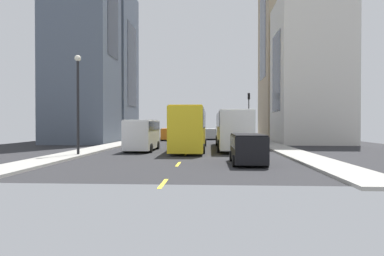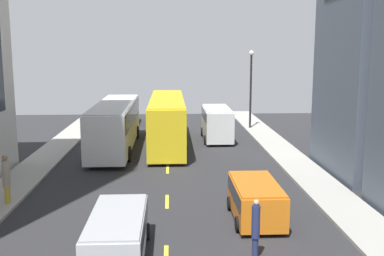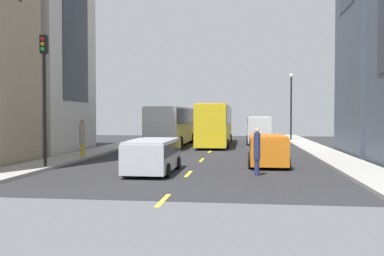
{
  "view_description": "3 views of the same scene",
  "coord_description": "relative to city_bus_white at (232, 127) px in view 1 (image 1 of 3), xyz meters",
  "views": [
    {
      "loc": [
        -1.77,
        33.46,
        2.28
      ],
      "look_at": [
        -0.11,
        2.78,
        1.87
      ],
      "focal_mm": 31.11,
      "sensor_mm": 36.0,
      "label": 1
    },
    {
      "loc": [
        0.18,
        -30.05,
        7.12
      ],
      "look_at": [
        1.71,
        1.9,
        1.67
      ],
      "focal_mm": 43.29,
      "sensor_mm": 36.0,
      "label": 2
    },
    {
      "loc": [
        2.5,
        -33.79,
        2.66
      ],
      "look_at": [
        -1.83,
        0.99,
        1.62
      ],
      "focal_mm": 39.16,
      "sensor_mm": 36.0,
      "label": 3
    }
  ],
  "objects": [
    {
      "name": "city_bus_white",
      "position": [
        0.0,
        0.0,
        0.0
      ],
      "size": [
        2.8,
        12.72,
        3.35
      ],
      "color": "silver",
      "rests_on": "ground"
    },
    {
      "name": "pedestrian_waiting_curb",
      "position": [
        6.84,
        -18.14,
        -0.89
      ],
      "size": [
        0.29,
        0.29,
        2.1
      ],
      "rotation": [
        0.0,
        0.0,
        2.53
      ],
      "color": "navy",
      "rests_on": "ground"
    },
    {
      "name": "building_west_0",
      "position": [
        -9.14,
        -18.12,
        17.44
      ],
      "size": [
        7.14,
        9.53,
        38.89
      ],
      "color": "tan",
      "rests_on": "ground"
    },
    {
      "name": "delivery_van_white",
      "position": [
        7.64,
        2.94,
        -0.5
      ],
      "size": [
        2.25,
        5.65,
        2.58
      ],
      "color": "white",
      "rests_on": "ground"
    },
    {
      "name": "ground_plane",
      "position": [
        3.77,
        -3.01,
        -2.01
      ],
      "size": [
        42.34,
        42.34,
        0.0
      ],
      "primitive_type": "plane",
      "color": "#28282B"
    },
    {
      "name": "lane_stripe_4",
      "position": [
        3.77,
        -0.01,
        -2.0
      ],
      "size": [
        0.16,
        2.0,
        0.01
      ],
      "primitive_type": "cube",
      "color": "yellow",
      "rests_on": "ground"
    },
    {
      "name": "lane_stripe_7",
      "position": [
        3.77,
        17.99,
        -2.0
      ],
      "size": [
        0.16,
        2.0,
        0.01
      ],
      "primitive_type": "cube",
      "color": "yellow",
      "rests_on": "ground"
    },
    {
      "name": "streetcar_yellow",
      "position": [
        3.71,
        1.17,
        0.11
      ],
      "size": [
        2.7,
        13.45,
        3.59
      ],
      "color": "yellow",
      "rests_on": "ground"
    },
    {
      "name": "car_silver_1",
      "position": [
        2.09,
        -17.82,
        -1.1
      ],
      "size": [
        2.07,
        4.64,
        1.54
      ],
      "color": "#B7BABF",
      "rests_on": "ground"
    },
    {
      "name": "lane_stripe_3",
      "position": [
        3.77,
        -6.01,
        -2.0
      ],
      "size": [
        0.16,
        2.0,
        0.01
      ],
      "primitive_type": "cube",
      "color": "yellow",
      "rests_on": "ground"
    },
    {
      "name": "building_east_0",
      "position": [
        17.56,
        -16.55,
        8.57
      ],
      "size": [
        8.93,
        9.03,
        21.17
      ],
      "color": "#4C5666",
      "rests_on": "ground"
    },
    {
      "name": "traffic_light_near_corner",
      "position": [
        -3.52,
        -17.19,
        2.59
      ],
      "size": [
        0.32,
        0.44,
        6.46
      ],
      "color": "black",
      "rests_on": "ground"
    },
    {
      "name": "lane_stripe_1",
      "position": [
        3.77,
        -18.01,
        -2.0
      ],
      "size": [
        0.16,
        2.0,
        0.01
      ],
      "primitive_type": "cube",
      "color": "yellow",
      "rests_on": "ground"
    },
    {
      "name": "sidewalk_east",
      "position": [
        11.79,
        -3.01,
        -1.93
      ],
      "size": [
        2.29,
        44.0,
        0.15
      ],
      "primitive_type": "cube",
      "color": "#9E9B93",
      "rests_on": "ground"
    },
    {
      "name": "streetlamp_near",
      "position": [
        11.15,
        7.84,
        2.37
      ],
      "size": [
        0.44,
        0.44,
        6.88
      ],
      "color": "black",
      "rests_on": "ground"
    },
    {
      "name": "car_orange_2",
      "position": [
        7.51,
        -14.55,
        -1.05
      ],
      "size": [
        2.04,
        4.05,
        1.62
      ],
      "color": "orange",
      "rests_on": "ground"
    },
    {
      "name": "lane_stripe_2",
      "position": [
        3.77,
        -12.01,
        -2.0
      ],
      "size": [
        0.16,
        2.0,
        0.01
      ],
      "primitive_type": "cube",
      "color": "yellow",
      "rests_on": "ground"
    },
    {
      "name": "building_west_1",
      "position": [
        -9.47,
        -8.24,
        6.13
      ],
      "size": [
        7.8,
        8.03,
        16.28
      ],
      "color": "beige",
      "rests_on": "ground"
    },
    {
      "name": "sidewalk_west",
      "position": [
        -4.26,
        -3.01,
        -1.93
      ],
      "size": [
        2.29,
        44.0,
        0.15
      ],
      "primitive_type": "cube",
      "color": "#9E9B93",
      "rests_on": "ground"
    },
    {
      "name": "lane_stripe_0",
      "position": [
        3.77,
        -24.01,
        -2.0
      ],
      "size": [
        0.16,
        2.0,
        0.01
      ],
      "primitive_type": "cube",
      "color": "yellow",
      "rests_on": "ground"
    },
    {
      "name": "pedestrian_crossing_mid",
      "position": [
        -3.53,
        -12.34,
        -0.65
      ],
      "size": [
        0.35,
        0.35,
        2.27
      ],
      "rotation": [
        0.0,
        0.0,
        5.5
      ],
      "color": "gold",
      "rests_on": "ground"
    },
    {
      "name": "lane_stripe_6",
      "position": [
        3.77,
        11.99,
        -2.0
      ],
      "size": [
        0.16,
        2.0,
        0.01
      ],
      "primitive_type": "cube",
      "color": "yellow",
      "rests_on": "ground"
    },
    {
      "name": "lane_stripe_5",
      "position": [
        3.77,
        5.99,
        -2.0
      ],
      "size": [
        0.16,
        2.0,
        0.01
      ],
      "primitive_type": "cube",
      "color": "yellow",
      "rests_on": "ground"
    },
    {
      "name": "car_black_0",
      "position": [
        -0.13,
        11.6,
        -1.02
      ],
      "size": [
        1.87,
        4.19,
        1.68
      ],
      "color": "black",
      "rests_on": "ground"
    }
  ]
}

